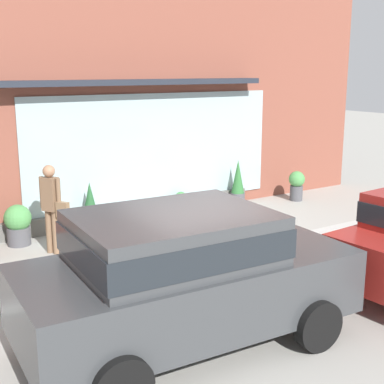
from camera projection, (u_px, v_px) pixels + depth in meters
ground_plane at (201, 259)px, 9.57m from camera, size 60.00×60.00×0.00m
curb_strip at (208, 259)px, 9.39m from camera, size 14.00×0.24×0.12m
storefront at (120, 103)px, 11.60m from camera, size 14.00×0.81×5.29m
fire_hydrant at (102, 231)px, 9.69m from camera, size 0.40×0.36×0.87m
pedestrian_with_handbag at (52, 203)px, 9.66m from camera, size 0.40×0.58×1.65m
parked_car_dark_gray at (183, 272)px, 6.40m from camera, size 4.17×2.21×1.69m
potted_plant_window_center at (238, 184)px, 13.14m from camera, size 0.35×0.35×1.16m
potted_plant_window_left at (90, 208)px, 11.07m from camera, size 0.33×0.33×1.06m
potted_plant_window_right at (181, 203)px, 12.45m from camera, size 0.28×0.28×0.54m
potted_plant_near_hydrant at (297, 184)px, 13.75m from camera, size 0.41×0.41×0.77m
potted_plant_doorstep at (18, 224)px, 10.25m from camera, size 0.52×0.52×0.80m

